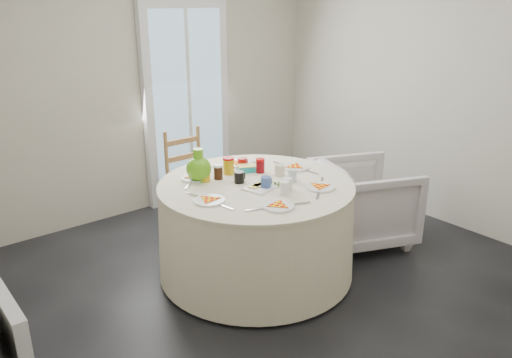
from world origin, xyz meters
TOP-DOWN VIEW (x-y plane):
  - floor at (0.00, 0.00)m, footprint 4.00×4.00m
  - wall_back at (0.00, 2.00)m, footprint 4.00×0.02m
  - wall_right at (2.00, 0.00)m, footprint 0.02×4.00m
  - glass_door at (0.40, 1.95)m, footprint 1.00×0.08m
  - radiator at (-1.94, 0.20)m, footprint 0.07×1.00m
  - table at (-0.07, 0.23)m, footprint 1.54×1.54m
  - wooden_chair at (0.03, 1.29)m, footprint 0.43×0.41m
  - armchair at (1.03, 0.06)m, footprint 0.99×1.01m
  - place_settings at (-0.07, 0.23)m, footprint 1.54×1.54m
  - jar_cluster at (-0.13, 0.46)m, footprint 0.57×0.36m
  - butter_tub at (0.04, 0.49)m, footprint 0.17×0.15m
  - green_pitcher at (-0.37, 0.55)m, footprint 0.25×0.25m
  - cheese_platter at (-0.08, 0.14)m, footprint 0.34×0.26m
  - mugs_glasses at (0.02, 0.20)m, footprint 0.77×0.77m

SIDE VIEW (x-z plane):
  - floor at x=0.00m, z-range 0.00..0.00m
  - table at x=-0.07m, z-range -0.02..0.77m
  - radiator at x=-1.94m, z-range 0.10..0.66m
  - armchair at x=1.03m, z-range -0.01..0.79m
  - wooden_chair at x=0.03m, z-range 0.00..0.94m
  - place_settings at x=-0.07m, z-range 0.76..0.78m
  - cheese_platter at x=-0.08m, z-range 0.75..0.79m
  - butter_tub at x=0.04m, z-range 0.76..0.81m
  - mugs_glasses at x=0.02m, z-range 0.76..0.86m
  - jar_cluster at x=-0.13m, z-range 0.74..0.90m
  - green_pitcher at x=-0.37m, z-range 0.75..0.99m
  - glass_door at x=0.40m, z-range 0.00..2.10m
  - wall_back at x=0.00m, z-range 0.00..2.60m
  - wall_right at x=2.00m, z-range 0.00..2.60m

